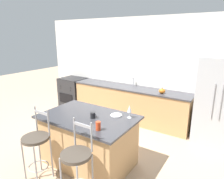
# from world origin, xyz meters

# --- Properties ---
(ground_plane) EXTENTS (18.00, 18.00, 0.00)m
(ground_plane) POSITION_xyz_m (0.00, 0.00, 0.00)
(ground_plane) COLOR tan
(wall_back) EXTENTS (6.00, 0.07, 2.70)m
(wall_back) POSITION_xyz_m (0.00, 0.69, 1.35)
(wall_back) COLOR silver
(wall_back) RESTS_ON ground_plane
(back_counter) EXTENTS (3.25, 0.68, 0.92)m
(back_counter) POSITION_xyz_m (0.00, 0.37, 0.46)
(back_counter) COLOR tan
(back_counter) RESTS_ON ground_plane
(sink_faucet) EXTENTS (0.02, 0.13, 0.22)m
(sink_faucet) POSITION_xyz_m (0.00, 0.57, 1.05)
(sink_faucet) COLOR #ADAFB5
(sink_faucet) RESTS_ON back_counter
(kitchen_island) EXTENTS (1.62, 1.05, 0.91)m
(kitchen_island) POSITION_xyz_m (0.32, -1.74, 0.46)
(kitchen_island) COLOR tan
(kitchen_island) RESTS_ON ground_plane
(refrigerator) EXTENTS (0.84, 0.74, 1.83)m
(refrigerator) POSITION_xyz_m (2.11, 0.32, 0.92)
(refrigerator) COLOR #ADAFB5
(refrigerator) RESTS_ON ground_plane
(oven_range) EXTENTS (0.75, 0.68, 0.93)m
(oven_range) POSITION_xyz_m (-2.01, 0.34, 0.46)
(oven_range) COLOR #28282B
(oven_range) RESTS_ON ground_plane
(bar_stool_near) EXTENTS (0.41, 0.41, 1.16)m
(bar_stool_near) POSITION_xyz_m (-0.09, -2.49, 0.61)
(bar_stool_near) COLOR #99999E
(bar_stool_near) RESTS_ON ground_plane
(bar_stool_far) EXTENTS (0.41, 0.41, 1.16)m
(bar_stool_far) POSITION_xyz_m (0.73, -2.48, 0.61)
(bar_stool_far) COLOR #99999E
(bar_stool_far) RESTS_ON ground_plane
(dinner_plate) EXTENTS (0.20, 0.20, 0.02)m
(dinner_plate) POSITION_xyz_m (0.71, -1.45, 0.92)
(dinner_plate) COLOR white
(dinner_plate) RESTS_ON kitchen_island
(wine_glass) EXTENTS (0.08, 0.08, 0.22)m
(wine_glass) POSITION_xyz_m (0.94, -1.41, 1.06)
(wine_glass) COLOR white
(wine_glass) RESTS_ON kitchen_island
(coffee_mug) EXTENTS (0.12, 0.09, 0.10)m
(coffee_mug) POSITION_xyz_m (0.44, -1.75, 0.96)
(coffee_mug) COLOR #232326
(coffee_mug) RESTS_ON kitchen_island
(tumbler_cup) EXTENTS (0.07, 0.07, 0.13)m
(tumbler_cup) POSITION_xyz_m (0.78, -2.05, 0.97)
(tumbler_cup) COLOR red
(tumbler_cup) RESTS_ON kitchen_island
(pumpkin_decoration) EXTENTS (0.15, 0.15, 0.14)m
(pumpkin_decoration) POSITION_xyz_m (0.92, 0.25, 0.97)
(pumpkin_decoration) COLOR orange
(pumpkin_decoration) RESTS_ON back_counter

